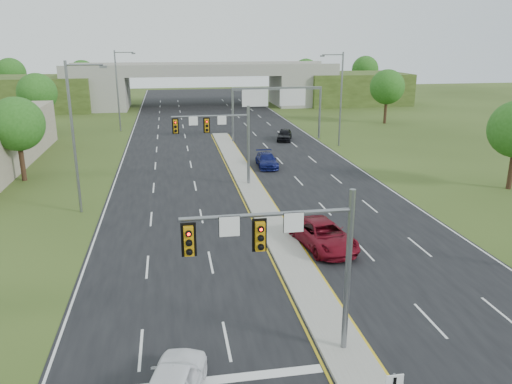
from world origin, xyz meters
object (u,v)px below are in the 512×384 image
Objects in this scene: car_far_b at (267,160)px; sign_gantry at (276,99)px; overpass at (203,88)px; car_far_c at (284,135)px; car_far_a at (323,235)px; signal_mast_far at (222,133)px; signal_mast_near at (293,250)px.

sign_gantry is at bearing 77.02° from car_far_b.
overpass is 18.88× the size of car_far_c.
sign_gantry is 34.96m from car_far_a.
overpass is (2.26, 55.07, -1.17)m from signal_mast_far.
car_far_c is (7.74, -35.60, -2.81)m from overpass.
car_far_c is at bearing 72.33° from car_far_b.
signal_mast_near is 45.76m from car_far_c.
signal_mast_far is 15.64m from car_far_a.
signal_mast_far reaches higher than car_far_c.
signal_mast_far is 0.60× the size of sign_gantry.
car_far_a is 20.66m from car_far_b.
sign_gantry is 4.65m from car_far_c.
overpass is at bearing 119.51° from car_far_c.
overpass is at bearing 82.80° from car_far_a.
sign_gantry is (8.95, 19.99, 0.51)m from signal_mast_far.
signal_mast_near is at bearing -90.00° from signal_mast_far.
car_far_c is (10.00, 19.47, -3.98)m from signal_mast_far.
signal_mast_near reaches higher than sign_gantry.
overpass is 13.85× the size of car_far_a.
sign_gantry is 2.73× the size of car_far_c.
signal_mast_far is at bearing -99.93° from car_far_c.
overpass reaches higher than signal_mast_far.
overpass reaches higher than car_far_b.
signal_mast_far is at bearing -126.71° from car_far_b.
signal_mast_near is 80.11m from overpass.
overpass is at bearing 88.38° from signal_mast_near.
signal_mast_far reaches higher than car_far_a.
overpass is 49.01m from car_far_b.
signal_mast_near is at bearing -91.62° from overpass.
signal_mast_far is at bearing -114.11° from sign_gantry.
car_far_b is (2.84, -48.84, -2.85)m from overpass.
signal_mast_near is at bearing -96.67° from car_far_b.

